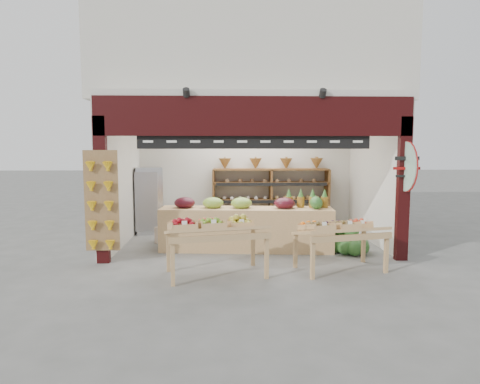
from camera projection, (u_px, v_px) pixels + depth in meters
name	position (u px, v px, depth m)	size (l,w,h in m)	color
ground	(251.00, 248.00, 8.95)	(60.00, 60.00, 0.00)	#61615C
shop_structure	(247.00, 70.00, 10.14)	(6.36, 5.12, 5.40)	beige
banana_board	(101.00, 203.00, 7.58)	(0.60, 0.15, 1.80)	olive
gift_sign	(406.00, 167.00, 7.72)	(0.04, 0.93, 0.92)	#A1CBB1
back_shelving	(271.00, 187.00, 10.81)	(2.94, 0.48, 1.82)	brown
refrigerator	(149.00, 200.00, 10.45)	(0.63, 0.63, 1.61)	silver
cardboard_stack	(177.00, 232.00, 9.39)	(1.07, 0.77, 0.65)	silver
mid_counter	(246.00, 227.00, 8.70)	(3.52, 0.95, 1.09)	tan
display_table_left	(209.00, 227.00, 6.97)	(1.77, 1.22, 1.03)	tan
display_table_right	(337.00, 228.00, 7.26)	(1.61, 1.13, 0.95)	tan
watermelon_pile	(350.00, 242.00, 8.52)	(0.80, 0.77, 0.58)	#18491B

